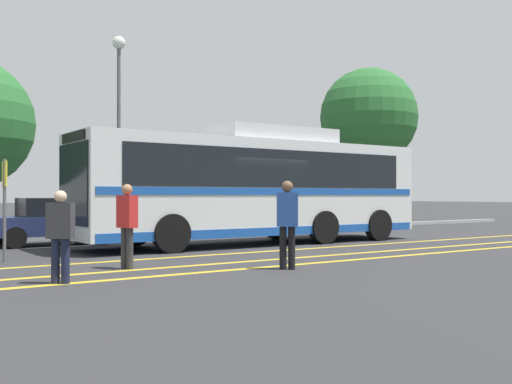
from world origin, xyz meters
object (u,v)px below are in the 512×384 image
bus_stop_sign (5,197)px  street_lamp (119,96)px  parked_car_1 (52,221)px  pedestrian_1 (127,221)px  pedestrian_0 (287,219)px  pedestrian_2 (60,231)px  tree_0 (369,117)px  transit_bus (256,185)px

bus_stop_sign → street_lamp: (5.58, 7.51, 3.78)m
parked_car_1 → bus_stop_sign: bus_stop_sign is taller
bus_stop_sign → pedestrian_1: bearing=-146.5°
parked_car_1 → pedestrian_0: (2.16, -8.66, 0.31)m
bus_stop_sign → street_lamp: street_lamp is taller
street_lamp → parked_car_1: bearing=-135.1°
pedestrian_2 → pedestrian_0: bearing=-149.9°
pedestrian_1 → bus_stop_sign: (-1.76, 2.65, 0.48)m
pedestrian_0 → pedestrian_1: size_ratio=1.04×
pedestrian_0 → tree_0: bearing=-102.7°
transit_bus → pedestrian_2: transit_bus is taller
pedestrian_0 → pedestrian_1: 3.19m
parked_car_1 → street_lamp: (3.40, 3.39, 4.52)m
pedestrian_0 → pedestrian_2: pedestrian_0 is taller
transit_bus → bus_stop_sign: 7.47m
bus_stop_sign → tree_0: tree_0 is taller
pedestrian_2 → street_lamp: (5.51, 11.44, 4.35)m
tree_0 → parked_car_1: bearing=-165.0°
pedestrian_0 → tree_0: size_ratio=0.21×
transit_bus → pedestrian_0: transit_bus is taller
transit_bus → tree_0: size_ratio=1.38×
street_lamp → pedestrian_1: bearing=-110.6°
pedestrian_1 → tree_0: (18.34, 11.58, 4.69)m
transit_bus → pedestrian_0: size_ratio=6.50×
tree_0 → transit_bus: bearing=-148.0°
transit_bus → bus_stop_sign: (-7.39, -1.00, -0.33)m
tree_0 → street_lamp: bearing=-174.4°
pedestrian_0 → bus_stop_sign: 6.29m
parked_car_1 → tree_0: bearing=106.2°
parked_car_1 → pedestrian_0: size_ratio=2.27×
pedestrian_0 → tree_0: (15.75, 13.46, 4.65)m
transit_bus → bus_stop_sign: bearing=97.6°
pedestrian_1 → tree_0: size_ratio=0.20×
parked_car_1 → tree_0: (17.91, 4.80, 4.95)m
pedestrian_2 → tree_0: (20.02, 12.85, 4.78)m
pedestrian_1 → street_lamp: (3.82, 10.16, 4.26)m
parked_car_1 → street_lamp: bearing=136.1°
pedestrian_2 → bus_stop_sign: size_ratio=0.68×
tree_0 → pedestrian_1: bearing=-147.7°
pedestrian_2 → bus_stop_sign: (-0.07, 3.93, 0.57)m
transit_bus → pedestrian_1: transit_bus is taller
bus_stop_sign → street_lamp: size_ratio=0.30×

